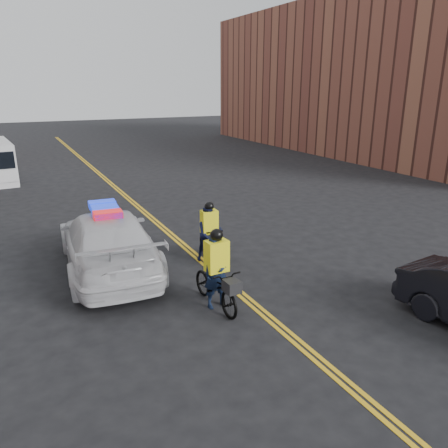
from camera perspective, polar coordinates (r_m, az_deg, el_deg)
name	(u,v)px	position (r m, az deg, el deg)	size (l,w,h in m)	color
ground	(228,283)	(11.67, 0.54, -7.76)	(120.00, 120.00, 0.00)	black
center_line_left	(140,210)	(18.69, -10.95, 1.82)	(0.10, 60.00, 0.01)	gold
center_line_right	(143,209)	(18.73, -10.48, 1.88)	(0.10, 60.00, 0.01)	gold
building_across	(371,79)	(38.32, 18.70, 17.54)	(12.00, 30.00, 11.00)	brown
police_cruiser	(108,241)	(12.65, -14.96, -2.13)	(2.82, 6.01, 1.86)	silver
cyclist_near	(217,280)	(10.26, -0.92, -7.35)	(0.79, 2.00, 1.93)	black
cyclist_far	(210,237)	(12.95, -1.90, -1.75)	(0.84, 1.80, 1.80)	black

